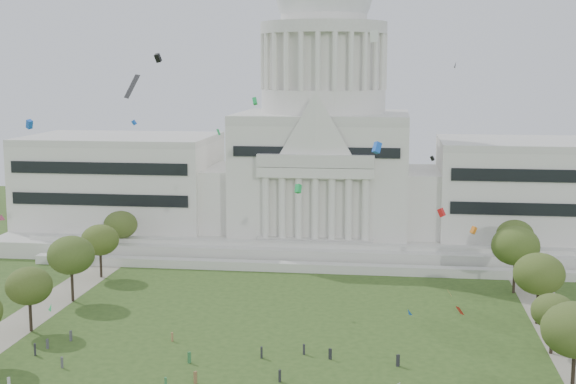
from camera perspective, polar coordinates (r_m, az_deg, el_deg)
name	(u,v)px	position (r m, az deg, el deg)	size (l,w,h in m)	color
capitol	(323,159)	(210.03, 2.49, 2.36)	(160.00, 64.50, 91.30)	beige
path_left	(0,337)	(148.25, -19.83, -9.71)	(8.00, 160.00, 0.04)	gray
row_tree_r_2	(576,330)	(120.13, 19.77, -9.21)	(9.55, 9.55, 13.58)	black
row_tree_l_3	(29,286)	(147.58, -17.94, -6.38)	(8.12, 8.12, 11.55)	black
row_tree_r_3	(553,311)	(136.88, 18.33, -8.07)	(7.01, 7.01, 9.98)	black
row_tree_l_4	(71,255)	(163.64, -15.17, -4.36)	(9.29, 9.29, 13.21)	black
row_tree_r_4	(539,274)	(151.12, 17.42, -5.58)	(9.19, 9.19, 13.06)	black
row_tree_l_5	(100,240)	(181.09, -13.23, -3.34)	(8.33, 8.33, 11.85)	black
row_tree_r_5	(516,246)	(170.15, 15.88, -3.70)	(9.82, 9.82, 13.96)	black
row_tree_l_6	(121,225)	(198.35, -11.82, -2.29)	(8.19, 8.19, 11.64)	black
row_tree_r_6	(515,235)	(188.17, 15.84, -2.97)	(8.42, 8.42, 11.97)	black
distant_crowd	(169,373)	(123.42, -8.47, -12.61)	(58.47, 39.26, 1.95)	#994C8C
kite_swarm	(266,182)	(103.58, -1.57, 0.72)	(94.38, 105.30, 58.66)	black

